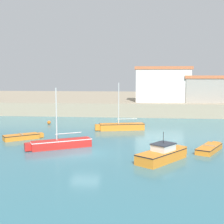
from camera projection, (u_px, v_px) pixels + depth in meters
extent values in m
plane|color=teal|center=(85.00, 153.00, 26.56)|extent=(200.00, 200.00, 0.00)
cube|color=gray|center=(122.00, 101.00, 68.92)|extent=(120.00, 40.00, 2.20)
cube|color=orange|center=(209.00, 149.00, 26.98)|extent=(2.88, 3.94, 0.48)
cube|color=orange|center=(216.00, 144.00, 28.78)|extent=(0.88, 0.83, 0.41)
cube|color=black|center=(209.00, 146.00, 26.96)|extent=(2.91, 3.98, 0.07)
cube|color=#997F5B|center=(209.00, 146.00, 26.95)|extent=(1.05, 0.68, 0.08)
cube|color=orange|center=(21.00, 137.00, 32.11)|extent=(3.52, 3.13, 0.53)
cube|color=orange|center=(40.00, 135.00, 33.18)|extent=(0.85, 0.88, 0.45)
cube|color=black|center=(21.00, 135.00, 32.08)|extent=(3.55, 3.16, 0.07)
cube|color=#997F5B|center=(21.00, 134.00, 32.07)|extent=(0.80, 0.95, 0.08)
cube|color=orange|center=(161.00, 156.00, 23.89)|extent=(4.11, 4.67, 0.79)
cube|color=orange|center=(180.00, 150.00, 25.83)|extent=(1.21, 1.18, 0.67)
cube|color=black|center=(161.00, 152.00, 23.85)|extent=(4.15, 4.71, 0.07)
cube|color=silver|center=(163.00, 147.00, 23.99)|extent=(1.98, 2.04, 0.49)
cube|color=#2D333D|center=(163.00, 144.00, 23.95)|extent=(2.13, 2.20, 0.08)
cylinder|color=black|center=(163.00, 138.00, 23.90)|extent=(0.04, 0.04, 0.90)
cube|color=orange|center=(122.00, 127.00, 37.80)|extent=(5.50, 2.60, 0.79)
cube|color=orange|center=(98.00, 127.00, 37.38)|extent=(0.76, 0.86, 0.67)
cube|color=black|center=(122.00, 124.00, 37.76)|extent=(5.55, 2.62, 0.07)
cylinder|color=silver|center=(119.00, 103.00, 37.41)|extent=(0.10, 0.10, 4.94)
cylinder|color=silver|center=(127.00, 119.00, 37.78)|extent=(2.35, 0.66, 0.08)
cube|color=red|center=(61.00, 144.00, 28.28)|extent=(5.32, 3.73, 0.76)
cube|color=red|center=(28.00, 147.00, 27.10)|extent=(0.80, 0.85, 0.65)
cube|color=white|center=(61.00, 140.00, 28.24)|extent=(5.38, 3.77, 0.07)
cylinder|color=silver|center=(56.00, 114.00, 27.81)|extent=(0.10, 0.10, 4.72)
cylinder|color=silver|center=(68.00, 133.00, 28.44)|extent=(2.17, 1.27, 0.08)
sphere|color=orange|center=(49.00, 122.00, 42.38)|extent=(0.48, 0.48, 0.48)
cube|color=silver|center=(163.00, 86.00, 52.76)|extent=(8.94, 4.75, 5.40)
cube|color=#C1663D|center=(163.00, 68.00, 52.42)|extent=(9.39, 4.99, 0.50)
cube|color=gray|center=(211.00, 90.00, 51.98)|extent=(8.85, 5.20, 3.91)
cube|color=#C1663D|center=(211.00, 77.00, 51.73)|extent=(9.30, 5.46, 0.50)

